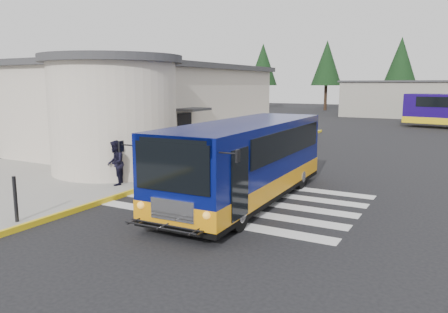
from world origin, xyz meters
The scene contains 9 objects.
ground centered at (0.00, 0.00, 0.00)m, with size 140.00×140.00×0.00m, color black.
sidewalk centered at (-9.00, 4.00, 0.07)m, with size 10.00×34.00×0.15m, color gray.
curb_strip centered at (-4.05, 4.00, 0.08)m, with size 0.12×34.00×0.16m, color yellow.
station_building centered at (-10.84, 6.91, 2.57)m, with size 12.70×18.70×4.80m.
crosswalk centered at (-0.50, -0.80, 0.01)m, with size 8.00×5.35×0.01m.
transit_bus centered at (-0.17, -0.86, 1.24)m, with size 3.36×9.29×2.60m.
pedestrian_a centered at (-5.50, -0.77, 0.98)m, with size 0.61×0.40×1.66m, color black.
pedestrian_b centered at (-5.08, -1.61, 0.97)m, with size 0.79×0.62×1.63m, color black.
bollard centered at (-4.39, -6.19, 0.77)m, with size 0.10×0.10×1.24m, color black.
Camera 1 is at (5.91, -13.38, 3.80)m, focal length 35.00 mm.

